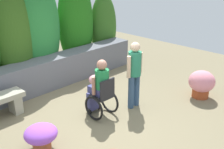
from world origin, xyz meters
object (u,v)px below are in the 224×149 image
(flower_pot_terracotta_by_wall, at_px, (96,82))
(person_standing_companion, at_px, (134,71))
(person_in_wheelchair, at_px, (100,90))
(flower_pot_purple_near, at_px, (41,135))
(flower_pot_small_foreground, at_px, (202,83))

(flower_pot_terracotta_by_wall, bearing_deg, person_standing_companion, -87.54)
(person_in_wheelchair, bearing_deg, person_standing_companion, -12.35)
(person_standing_companion, distance_m, flower_pot_purple_near, 2.52)
(flower_pot_purple_near, bearing_deg, person_in_wheelchair, 3.99)
(person_standing_companion, bearing_deg, person_in_wheelchair, 153.39)
(flower_pot_small_foreground, bearing_deg, flower_pot_terracotta_by_wall, 126.87)
(flower_pot_purple_near, relative_size, flower_pot_small_foreground, 0.86)
(person_standing_companion, height_order, flower_pot_small_foreground, person_standing_companion)
(person_standing_companion, bearing_deg, flower_pot_terracotta_by_wall, 82.41)
(flower_pot_purple_near, bearing_deg, flower_pot_small_foreground, -14.55)
(person_in_wheelchair, distance_m, flower_pot_small_foreground, 2.68)
(person_standing_companion, relative_size, flower_pot_purple_near, 2.60)
(flower_pot_terracotta_by_wall, height_order, flower_pot_small_foreground, flower_pot_small_foreground)
(person_in_wheelchair, bearing_deg, flower_pot_small_foreground, -21.31)
(person_in_wheelchair, xyz_separation_m, person_standing_companion, (0.84, -0.25, 0.28))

